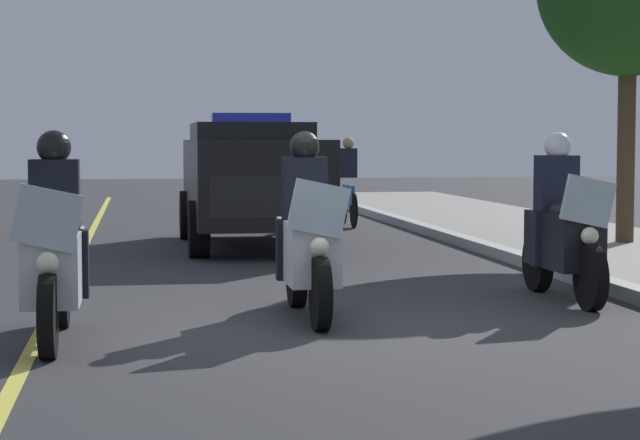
{
  "coord_description": "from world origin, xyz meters",
  "views": [
    {
      "loc": [
        10.03,
        -1.65,
        1.64
      ],
      "look_at": [
        -0.67,
        0.0,
        0.9
      ],
      "focal_mm": 66.05,
      "sensor_mm": 36.0,
      "label": 1
    }
  ],
  "objects_px": {
    "police_suv": "(252,177)",
    "police_motorcycle_lead_right": "(308,242)",
    "police_motorcycle_lead_left": "(54,256)",
    "cyclist_background": "(348,182)",
    "police_motorcycle_trailing": "(563,232)"
  },
  "relations": [
    {
      "from": "police_suv",
      "to": "cyclist_background",
      "type": "bearing_deg",
      "value": 151.44
    },
    {
      "from": "cyclist_background",
      "to": "police_motorcycle_lead_right",
      "type": "bearing_deg",
      "value": -12.0
    },
    {
      "from": "police_motorcycle_lead_right",
      "to": "police_suv",
      "type": "bearing_deg",
      "value": 178.54
    },
    {
      "from": "police_motorcycle_lead_left",
      "to": "cyclist_background",
      "type": "xyz_separation_m",
      "value": [
        -12.36,
        4.63,
        0.14
      ]
    },
    {
      "from": "police_motorcycle_lead_left",
      "to": "cyclist_background",
      "type": "bearing_deg",
      "value": 159.45
    },
    {
      "from": "police_motorcycle_lead_left",
      "to": "police_motorcycle_trailing",
      "type": "height_order",
      "value": "same"
    },
    {
      "from": "police_suv",
      "to": "police_motorcycle_lead_right",
      "type": "bearing_deg",
      "value": -1.46
    },
    {
      "from": "police_motorcycle_lead_left",
      "to": "police_motorcycle_trailing",
      "type": "relative_size",
      "value": 1.0
    },
    {
      "from": "police_motorcycle_lead_left",
      "to": "police_motorcycle_trailing",
      "type": "distance_m",
      "value": 5.25
    },
    {
      "from": "police_motorcycle_lead_right",
      "to": "police_motorcycle_trailing",
      "type": "xyz_separation_m",
      "value": [
        -0.78,
        2.74,
        0.0
      ]
    },
    {
      "from": "police_motorcycle_lead_right",
      "to": "police_motorcycle_lead_left",
      "type": "bearing_deg",
      "value": -66.39
    },
    {
      "from": "police_motorcycle_trailing",
      "to": "police_suv",
      "type": "bearing_deg",
      "value": -158.57
    },
    {
      "from": "police_motorcycle_lead_right",
      "to": "police_motorcycle_trailing",
      "type": "height_order",
      "value": "same"
    },
    {
      "from": "police_motorcycle_lead_left",
      "to": "police_motorcycle_lead_right",
      "type": "distance_m",
      "value": 2.42
    },
    {
      "from": "police_suv",
      "to": "police_motorcycle_lead_left",
      "type": "bearing_deg",
      "value": -16.2
    }
  ]
}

